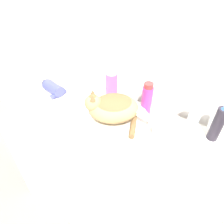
% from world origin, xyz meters
% --- Properties ---
extents(wall_back, '(8.00, 0.05, 2.40)m').
position_xyz_m(wall_back, '(0.00, 0.65, 1.20)').
color(wall_back, silver).
rests_on(wall_back, ground_plane).
extents(vanity_counter, '(1.13, 0.60, 0.81)m').
position_xyz_m(vanity_counter, '(0.00, 0.30, 0.41)').
color(vanity_counter, white).
rests_on(vanity_counter, ground_plane).
extents(sink_basin, '(0.39, 0.39, 0.05)m').
position_xyz_m(sink_basin, '(0.04, 0.33, 0.84)').
color(sink_basin, white).
rests_on(sink_basin, vanity_counter).
extents(cat, '(0.33, 0.31, 0.16)m').
position_xyz_m(cat, '(0.04, 0.32, 0.94)').
color(cat, tan).
rests_on(cat, sink_basin).
extents(faucet, '(0.14, 0.06, 0.15)m').
position_xyz_m(faucet, '(0.26, 0.37, 0.89)').
color(faucet, silver).
rests_on(faucet, vanity_counter).
extents(mouthwash_bottle, '(0.07, 0.07, 0.22)m').
position_xyz_m(mouthwash_bottle, '(-0.10, 0.52, 0.92)').
color(mouthwash_bottle, '#93569E').
rests_on(mouthwash_bottle, vanity_counter).
extents(shampoo_bottle_tall, '(0.06, 0.06, 0.20)m').
position_xyz_m(shampoo_bottle_tall, '(0.14, 0.52, 0.91)').
color(shampoo_bottle_tall, '#B2338C').
rests_on(shampoo_bottle_tall, vanity_counter).
extents(hairspray_can_black, '(0.05, 0.05, 0.21)m').
position_xyz_m(hairspray_can_black, '(0.51, 0.52, 0.91)').
color(hairspray_can_black, '#28232D').
rests_on(hairspray_can_black, vanity_counter).
extents(soap_pump_bottle, '(0.06, 0.06, 0.20)m').
position_xyz_m(soap_pump_bottle, '(0.40, 0.52, 0.90)').
color(soap_pump_bottle, silver).
rests_on(soap_pump_bottle, vanity_counter).
extents(lotion_bottle_white, '(0.05, 0.05, 0.17)m').
position_xyz_m(lotion_bottle_white, '(0.05, 0.52, 0.90)').
color(lotion_bottle_white, silver).
rests_on(lotion_bottle_white, vanity_counter).
extents(cream_tube, '(0.16, 0.09, 0.03)m').
position_xyz_m(cream_tube, '(-0.39, 0.07, 0.83)').
color(cream_tube, silver).
rests_on(cream_tube, vanity_counter).
extents(hair_dryer, '(0.17, 0.11, 0.08)m').
position_xyz_m(hair_dryer, '(-0.46, 0.37, 0.85)').
color(hair_dryer, '#474C8C').
rests_on(hair_dryer, vanity_counter).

